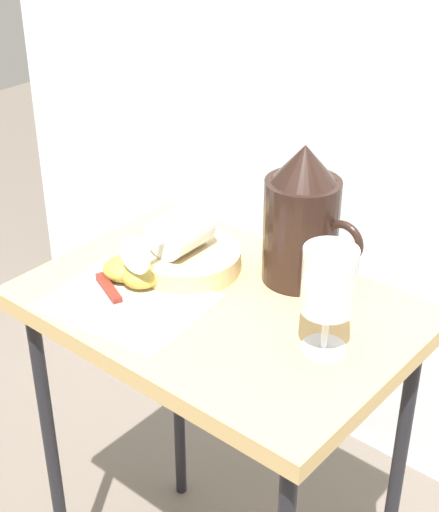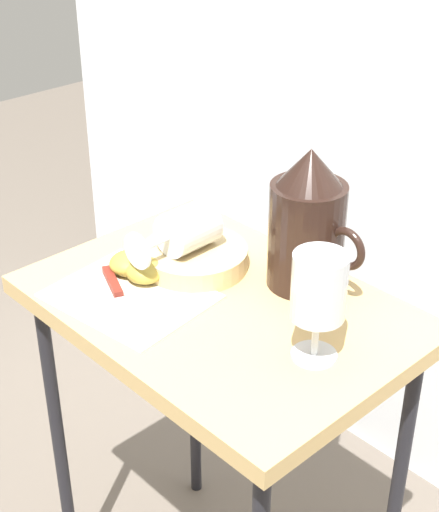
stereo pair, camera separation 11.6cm
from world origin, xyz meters
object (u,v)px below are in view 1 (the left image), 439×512
table (219,342)px  basket_tray (187,259)px  knife (116,300)px  pitcher (301,227)px  apple_half_left (123,269)px  wine_glass_upright (331,285)px  wine_glass_tipped_near (179,231)px  apple_half_right (141,275)px

table → basket_tray: 0.15m
knife → pitcher: bearing=55.5°
table → apple_half_left: (-0.16, -0.05, 0.10)m
wine_glass_upright → basket_tray: bearing=172.9°
table → wine_glass_tipped_near: size_ratio=4.68×
apple_half_left → wine_glass_tipped_near: bearing=59.6°
wine_glass_tipped_near → apple_half_left: 0.11m
wine_glass_upright → knife: 0.34m
pitcher → apple_half_right: size_ratio=3.55×
pitcher → knife: pitcher is taller
pitcher → apple_half_right: (-0.17, -0.18, -0.07)m
pitcher → wine_glass_tipped_near: pitcher is taller
apple_half_right → pitcher: bearing=46.3°
table → pitcher: size_ratio=3.11×
basket_tray → apple_half_right: (-0.02, -0.09, 0.00)m
basket_tray → wine_glass_tipped_near: 0.06m
wine_glass_tipped_near → apple_half_right: size_ratio=2.36×
wine_glass_upright → knife: bearing=-159.6°
apple_half_right → basket_tray: bearing=78.7°
wine_glass_upright → knife: (-0.30, -0.11, -0.10)m
wine_glass_upright → wine_glass_tipped_near: size_ratio=1.06×
basket_tray → pitcher: bearing=30.9°
pitcher → apple_half_right: 0.26m
basket_tray → knife: bearing=-94.0°
basket_tray → wine_glass_tipped_near: wine_glass_tipped_near is taller
apple_half_left → wine_glass_upright: bearing=9.3°
basket_tray → apple_half_right: 0.09m
wine_glass_upright → apple_half_left: 0.36m
wine_glass_tipped_near → apple_half_left: bearing=-120.4°
pitcher → wine_glass_upright: 0.19m
apple_half_left → knife: apple_half_left is taller
apple_half_left → apple_half_right: bearing=7.2°
table → pitcher: 0.22m
wine_glass_tipped_near → pitcher: bearing=33.0°
pitcher → knife: size_ratio=1.10×
pitcher → apple_half_left: 0.29m
pitcher → wine_glass_upright: bearing=-43.4°
basket_tray → apple_half_left: apple_half_left is taller
table → wine_glass_upright: (0.19, 0.00, 0.18)m
wine_glass_upright → apple_half_right: bearing=-170.5°
basket_tray → pitcher: (0.16, 0.09, 0.07)m
apple_half_right → knife: size_ratio=0.31×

